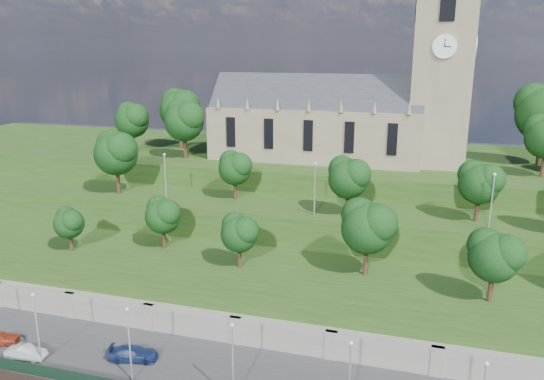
% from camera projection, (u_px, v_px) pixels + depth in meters
% --- Properties ---
extents(retaining_wall, '(160.00, 2.10, 5.00)m').
position_uv_depth(retaining_wall, '(284.00, 342.00, 54.45)').
color(retaining_wall, slate).
rests_on(retaining_wall, ground).
extents(embankment_lower, '(160.00, 12.00, 8.00)m').
position_uv_depth(embankment_lower, '(298.00, 303.00, 59.65)').
color(embankment_lower, '#203B13').
rests_on(embankment_lower, ground).
extents(embankment_upper, '(160.00, 10.00, 12.00)m').
position_uv_depth(embankment_upper, '(318.00, 252.00, 69.33)').
color(embankment_upper, '#203B13').
rests_on(embankment_upper, ground).
extents(hilltop, '(160.00, 32.00, 15.00)m').
position_uv_depth(hilltop, '(343.00, 199.00, 88.41)').
color(hilltop, '#203B13').
rests_on(hilltop, ground).
extents(church, '(38.60, 12.35, 27.60)m').
position_uv_depth(church, '(348.00, 111.00, 80.59)').
color(church, '#6F644E').
rests_on(church, hilltop).
extents(trees_lower, '(63.32, 9.03, 8.39)m').
position_uv_depth(trees_lower, '(368.00, 233.00, 55.66)').
color(trees_lower, black).
rests_on(trees_lower, embankment_lower).
extents(trees_upper, '(63.09, 7.69, 8.98)m').
position_uv_depth(trees_upper, '(305.00, 168.00, 66.03)').
color(trees_upper, black).
rests_on(trees_upper, embankment_upper).
extents(trees_hilltop, '(73.87, 17.06, 11.93)m').
position_uv_depth(trees_hilltop, '(360.00, 117.00, 80.05)').
color(trees_hilltop, black).
rests_on(trees_hilltop, hilltop).
extents(lamp_posts_promenade, '(60.36, 0.36, 7.44)m').
position_uv_depth(lamp_posts_promenade, '(233.00, 356.00, 45.22)').
color(lamp_posts_promenade, '#B2B2B7').
rests_on(lamp_posts_promenade, promenade).
extents(lamp_posts_upper, '(40.36, 0.36, 6.58)m').
position_uv_depth(lamp_posts_upper, '(315.00, 184.00, 64.00)').
color(lamp_posts_upper, '#B2B2B7').
rests_on(lamp_posts_upper, embankment_upper).
extents(car_middle, '(4.15, 1.90, 1.32)m').
position_uv_depth(car_middle, '(26.00, 352.00, 52.37)').
color(car_middle, '#A3A4A7').
rests_on(car_middle, promenade).
extents(car_right, '(5.16, 3.01, 1.40)m').
position_uv_depth(car_right, '(133.00, 353.00, 52.11)').
color(car_right, '#16244E').
rests_on(car_right, promenade).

